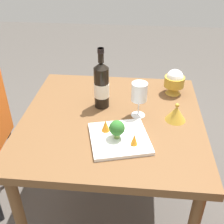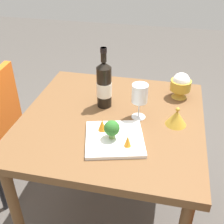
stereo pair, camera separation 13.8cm
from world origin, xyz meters
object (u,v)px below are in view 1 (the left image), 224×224
(carrot_garnish_right, at_px, (134,140))
(broccoli_floret, at_px, (117,128))
(rice_bowl_lid, at_px, (176,113))
(wine_glass, at_px, (139,93))
(wine_bottle, at_px, (101,85))
(rice_bowl, at_px, (174,81))
(serving_plate, at_px, (119,138))
(carrot_garnish_left, at_px, (106,126))

(carrot_garnish_right, bearing_deg, broccoli_floret, 152.57)
(rice_bowl_lid, bearing_deg, carrot_garnish_right, -130.76)
(wine_glass, height_order, carrot_garnish_right, wine_glass)
(wine_bottle, relative_size, broccoli_floret, 3.67)
(wine_glass, relative_size, broccoli_floret, 2.09)
(wine_glass, xyz_separation_m, carrot_garnish_right, (-0.01, -0.24, -0.09))
(rice_bowl, height_order, rice_bowl_lid, rice_bowl)
(wine_glass, bearing_deg, rice_bowl, 52.12)
(carrot_garnish_right, bearing_deg, rice_bowl, 67.47)
(wine_bottle, xyz_separation_m, serving_plate, (0.11, -0.27, -0.12))
(broccoli_floret, bearing_deg, wine_glass, 66.73)
(wine_bottle, distance_m, rice_bowl_lid, 0.39)
(wine_glass, distance_m, rice_bowl_lid, 0.20)
(serving_plate, relative_size, broccoli_floret, 3.57)
(carrot_garnish_right, bearing_deg, rice_bowl_lid, 49.24)
(carrot_garnish_left, bearing_deg, wine_bottle, 101.33)
(carrot_garnish_left, height_order, carrot_garnish_right, carrot_garnish_left)
(serving_plate, bearing_deg, carrot_garnish_left, 148.39)
(rice_bowl_lid, relative_size, serving_plate, 0.33)
(wine_bottle, xyz_separation_m, rice_bowl, (0.38, 0.17, -0.05))
(carrot_garnish_right, bearing_deg, serving_plate, 145.30)
(wine_bottle, relative_size, carrot_garnish_right, 6.06)
(rice_bowl, distance_m, serving_plate, 0.52)
(rice_bowl, xyz_separation_m, carrot_garnish_left, (-0.33, -0.40, -0.03))
(wine_glass, bearing_deg, wine_bottle, 159.25)
(broccoli_floret, bearing_deg, rice_bowl, 58.24)
(rice_bowl_lid, xyz_separation_m, carrot_garnish_left, (-0.32, -0.14, 0.00))
(wine_glass, distance_m, broccoli_floret, 0.23)
(wine_bottle, bearing_deg, broccoli_floret, -70.03)
(wine_glass, bearing_deg, serving_plate, -111.25)
(wine_glass, height_order, broccoli_floret, wine_glass)
(rice_bowl, bearing_deg, wine_bottle, -155.49)
(serving_plate, relative_size, carrot_garnish_left, 5.69)
(broccoli_floret, distance_m, carrot_garnish_left, 0.07)
(wine_glass, bearing_deg, carrot_garnish_left, -131.77)
(rice_bowl, bearing_deg, wine_glass, -127.88)
(serving_plate, bearing_deg, carrot_garnish_right, -34.70)
(broccoli_floret, bearing_deg, rice_bowl_lid, 34.48)
(rice_bowl_lid, height_order, serving_plate, rice_bowl_lid)
(wine_bottle, distance_m, carrot_garnish_left, 0.25)
(rice_bowl, height_order, broccoli_floret, rice_bowl)
(rice_bowl, xyz_separation_m, rice_bowl_lid, (-0.01, -0.27, -0.04))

